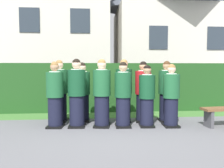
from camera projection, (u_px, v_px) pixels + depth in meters
name	position (u px, v px, depth m)	size (l,w,h in m)	color
ground_plane	(113.00, 127.00, 5.81)	(60.00, 60.00, 0.00)	slate
student_front_row_0	(55.00, 96.00, 5.73)	(0.42, 0.53, 1.63)	black
student_front_row_1	(77.00, 94.00, 5.76)	(0.44, 0.54, 1.70)	black
student_front_row_2	(102.00, 95.00, 5.78)	(0.46, 0.54, 1.69)	black
student_front_row_3	(123.00, 96.00, 5.76)	(0.42, 0.47, 1.62)	black
student_front_row_4	(147.00, 97.00, 5.79)	(0.40, 0.50, 1.54)	black
student_front_row_5	(171.00, 97.00, 5.78)	(0.41, 0.45, 1.57)	black
student_rear_row_0	(60.00, 92.00, 6.34)	(0.44, 0.52, 1.68)	black
student_rear_row_1	(82.00, 93.00, 6.36)	(0.42, 0.46, 1.62)	black
student_rear_row_2	(102.00, 93.00, 6.36)	(0.42, 0.52, 1.62)	black
student_rear_row_3	(124.00, 92.00, 6.35)	(0.45, 0.53, 1.70)	black
student_in_red_blazer	(143.00, 93.00, 6.32)	(0.44, 0.52, 1.65)	black
student_rear_row_5	(166.00, 93.00, 6.34)	(0.43, 0.48, 1.66)	black
hedge	(107.00, 87.00, 7.93)	(8.99, 0.70, 1.62)	#214C1E
school_building_main	(173.00, 34.00, 13.13)	(6.71, 4.46, 6.55)	beige
school_building_annex	(62.00, 26.00, 12.71)	(5.34, 4.65, 7.34)	beige
oak_tree_left	(23.00, 25.00, 12.26)	(3.41, 3.41, 5.44)	brown
lawn_strip	(109.00, 115.00, 7.20)	(8.99, 0.90, 0.01)	#477A38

